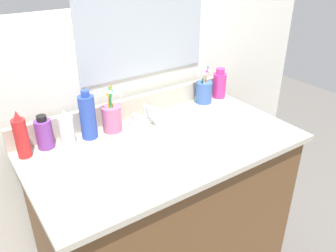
{
  "coord_description": "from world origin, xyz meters",
  "views": [
    {
      "loc": [
        -0.64,
        -0.96,
        1.51
      ],
      "look_at": [
        0.01,
        0.0,
        0.9
      ],
      "focal_mm": 37.09,
      "sensor_mm": 36.0,
      "label": 1
    }
  ],
  "objects_px": {
    "bottle_spray_red": "(21,137)",
    "cup_blue_plastic": "(204,91)",
    "faucet": "(147,116)",
    "bottle_cream_purple": "(44,133)",
    "bottle_shampoo_blue": "(88,117)",
    "bottle_lotion_white": "(67,130)",
    "cup_pink": "(112,118)",
    "bottle_soap_pink": "(219,84)"
  },
  "relations": [
    {
      "from": "bottle_shampoo_blue",
      "to": "bottle_spray_red",
      "type": "bearing_deg",
      "value": 179.85
    },
    {
      "from": "bottle_soap_pink",
      "to": "bottle_lotion_white",
      "type": "bearing_deg",
      "value": -177.8
    },
    {
      "from": "bottle_soap_pink",
      "to": "bottle_cream_purple",
      "type": "bearing_deg",
      "value": 179.91
    },
    {
      "from": "bottle_spray_red",
      "to": "cup_blue_plastic",
      "type": "distance_m",
      "value": 0.84
    },
    {
      "from": "bottle_soap_pink",
      "to": "cup_blue_plastic",
      "type": "xyz_separation_m",
      "value": [
        -0.11,
        -0.01,
        -0.01
      ]
    },
    {
      "from": "bottle_shampoo_blue",
      "to": "bottle_cream_purple",
      "type": "distance_m",
      "value": 0.17
    },
    {
      "from": "bottle_soap_pink",
      "to": "cup_pink",
      "type": "height_order",
      "value": "cup_pink"
    },
    {
      "from": "cup_pink",
      "to": "bottle_shampoo_blue",
      "type": "bearing_deg",
      "value": -179.73
    },
    {
      "from": "bottle_lotion_white",
      "to": "cup_pink",
      "type": "distance_m",
      "value": 0.19
    },
    {
      "from": "bottle_spray_red",
      "to": "faucet",
      "type": "bearing_deg",
      "value": -1.37
    },
    {
      "from": "faucet",
      "to": "bottle_soap_pink",
      "type": "xyz_separation_m",
      "value": [
        0.44,
        0.03,
        0.04
      ]
    },
    {
      "from": "bottle_cream_purple",
      "to": "bottle_shampoo_blue",
      "type": "bearing_deg",
      "value": -7.06
    },
    {
      "from": "cup_blue_plastic",
      "to": "bottle_spray_red",
      "type": "bearing_deg",
      "value": -179.25
    },
    {
      "from": "faucet",
      "to": "cup_blue_plastic",
      "type": "height_order",
      "value": "cup_blue_plastic"
    },
    {
      "from": "bottle_cream_purple",
      "to": "cup_blue_plastic",
      "type": "height_order",
      "value": "cup_blue_plastic"
    },
    {
      "from": "faucet",
      "to": "bottle_soap_pink",
      "type": "height_order",
      "value": "bottle_soap_pink"
    },
    {
      "from": "bottle_lotion_white",
      "to": "bottle_shampoo_blue",
      "type": "bearing_deg",
      "value": 6.9
    },
    {
      "from": "bottle_cream_purple",
      "to": "cup_blue_plastic",
      "type": "distance_m",
      "value": 0.75
    },
    {
      "from": "bottle_lotion_white",
      "to": "bottle_cream_purple",
      "type": "bearing_deg",
      "value": 157.02
    },
    {
      "from": "bottle_lotion_white",
      "to": "bottle_soap_pink",
      "type": "bearing_deg",
      "value": 2.2
    },
    {
      "from": "bottle_spray_red",
      "to": "cup_pink",
      "type": "bearing_deg",
      "value": -0.03
    },
    {
      "from": "bottle_shampoo_blue",
      "to": "bottle_cream_purple",
      "type": "height_order",
      "value": "bottle_shampoo_blue"
    },
    {
      "from": "faucet",
      "to": "bottle_lotion_white",
      "type": "bearing_deg",
      "value": 179.94
    },
    {
      "from": "bottle_lotion_white",
      "to": "bottle_cream_purple",
      "type": "height_order",
      "value": "bottle_lotion_white"
    },
    {
      "from": "bottle_soap_pink",
      "to": "bottle_shampoo_blue",
      "type": "bearing_deg",
      "value": -178.42
    },
    {
      "from": "bottle_lotion_white",
      "to": "bottle_spray_red",
      "type": "xyz_separation_m",
      "value": [
        -0.16,
        0.01,
        0.02
      ]
    },
    {
      "from": "faucet",
      "to": "cup_blue_plastic",
      "type": "xyz_separation_m",
      "value": [
        0.33,
        0.02,
        0.03
      ]
    },
    {
      "from": "bottle_shampoo_blue",
      "to": "faucet",
      "type": "bearing_deg",
      "value": -2.54
    },
    {
      "from": "faucet",
      "to": "bottle_cream_purple",
      "type": "xyz_separation_m",
      "value": [
        -0.42,
        0.03,
        0.03
      ]
    },
    {
      "from": "bottle_lotion_white",
      "to": "bottle_spray_red",
      "type": "bearing_deg",
      "value": 175.73
    },
    {
      "from": "bottle_shampoo_blue",
      "to": "bottle_lotion_white",
      "type": "bearing_deg",
      "value": -173.1
    },
    {
      "from": "bottle_cream_purple",
      "to": "cup_blue_plastic",
      "type": "relative_size",
      "value": 0.7
    },
    {
      "from": "bottle_cream_purple",
      "to": "bottle_soap_pink",
      "type": "relative_size",
      "value": 0.89
    },
    {
      "from": "faucet",
      "to": "bottle_lotion_white",
      "type": "relative_size",
      "value": 1.08
    },
    {
      "from": "bottle_spray_red",
      "to": "bottle_cream_purple",
      "type": "distance_m",
      "value": 0.09
    },
    {
      "from": "faucet",
      "to": "bottle_shampoo_blue",
      "type": "bearing_deg",
      "value": 177.46
    },
    {
      "from": "bottle_spray_red",
      "to": "bottle_cream_purple",
      "type": "bearing_deg",
      "value": 13.53
    },
    {
      "from": "bottle_shampoo_blue",
      "to": "cup_pink",
      "type": "height_order",
      "value": "bottle_shampoo_blue"
    },
    {
      "from": "bottle_shampoo_blue",
      "to": "bottle_soap_pink",
      "type": "height_order",
      "value": "bottle_shampoo_blue"
    },
    {
      "from": "bottle_lotion_white",
      "to": "bottle_spray_red",
      "type": "distance_m",
      "value": 0.16
    },
    {
      "from": "bottle_cream_purple",
      "to": "cup_pink",
      "type": "xyz_separation_m",
      "value": [
        0.27,
        -0.02,
        -0.0
      ]
    },
    {
      "from": "bottle_soap_pink",
      "to": "cup_pink",
      "type": "relative_size",
      "value": 0.76
    }
  ]
}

